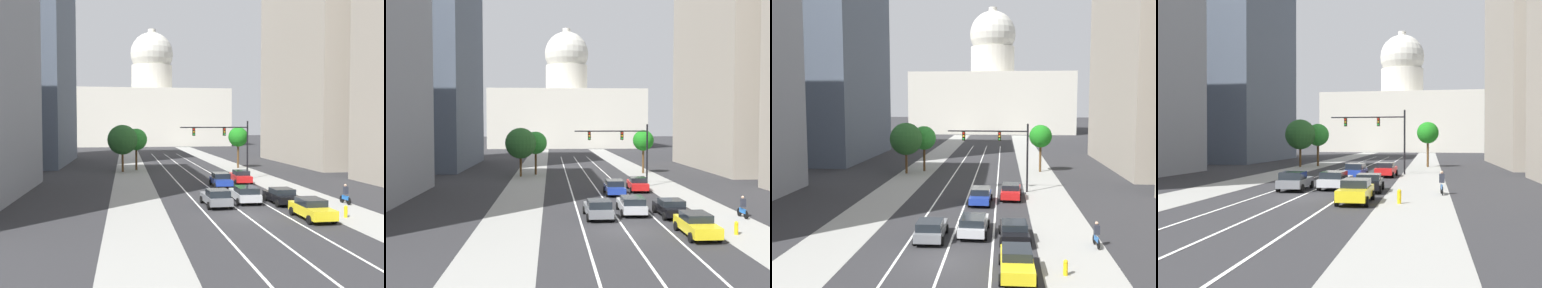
% 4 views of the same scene
% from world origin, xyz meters
% --- Properties ---
extents(ground_plane, '(400.00, 400.00, 0.00)m').
position_xyz_m(ground_plane, '(0.00, 40.00, 0.00)').
color(ground_plane, '#2B2B2D').
extents(sidewalk_left, '(4.56, 130.00, 0.01)m').
position_xyz_m(sidewalk_left, '(-8.09, 35.00, 0.01)').
color(sidewalk_left, gray).
rests_on(sidewalk_left, ground).
extents(sidewalk_right, '(4.56, 130.00, 0.01)m').
position_xyz_m(sidewalk_right, '(8.09, 35.00, 0.01)').
color(sidewalk_right, gray).
rests_on(sidewalk_right, ground).
extents(lane_stripe_left, '(0.16, 90.00, 0.01)m').
position_xyz_m(lane_stripe_left, '(-2.91, 25.00, 0.01)').
color(lane_stripe_left, white).
rests_on(lane_stripe_left, ground).
extents(lane_stripe_center, '(0.16, 90.00, 0.01)m').
position_xyz_m(lane_stripe_center, '(0.00, 25.00, 0.01)').
color(lane_stripe_center, white).
rests_on(lane_stripe_center, ground).
extents(lane_stripe_right, '(0.16, 90.00, 0.01)m').
position_xyz_m(lane_stripe_right, '(2.91, 25.00, 0.01)').
color(lane_stripe_right, white).
rests_on(lane_stripe_right, ground).
extents(office_tower_far_left, '(19.59, 26.68, 37.76)m').
position_xyz_m(office_tower_far_left, '(-28.29, 48.34, 18.91)').
color(office_tower_far_left, '#4C5666').
rests_on(office_tower_far_left, ground).
extents(office_tower_far_right, '(16.10, 30.00, 35.30)m').
position_xyz_m(office_tower_far_right, '(26.60, 41.50, 17.69)').
color(office_tower_far_right, '#9E9384').
rests_on(office_tower_far_right, ground).
extents(capitol_building, '(48.11, 26.57, 38.37)m').
position_xyz_m(capitol_building, '(0.00, 115.50, 11.96)').
color(capitol_building, beige).
rests_on(capitol_building, ground).
extents(car_blue, '(2.16, 4.47, 1.52)m').
position_xyz_m(car_blue, '(1.45, 15.58, 0.80)').
color(car_blue, '#1E389E').
rests_on(car_blue, ground).
extents(car_red, '(2.21, 4.84, 1.52)m').
position_xyz_m(car_red, '(4.36, 18.07, 0.79)').
color(car_red, red).
rests_on(car_red, ground).
extents(car_black, '(2.22, 4.41, 1.37)m').
position_xyz_m(car_black, '(4.36, 4.54, 0.72)').
color(car_black, black).
rests_on(car_black, ground).
extents(car_gray, '(2.17, 4.44, 1.50)m').
position_xyz_m(car_gray, '(-1.45, 4.21, 0.77)').
color(car_gray, slate).
rests_on(car_gray, ground).
extents(car_silver, '(2.22, 4.76, 1.45)m').
position_xyz_m(car_silver, '(1.45, 5.76, 0.77)').
color(car_silver, '#B2B5BA').
rests_on(car_silver, ground).
extents(car_yellow, '(2.05, 4.61, 1.50)m').
position_xyz_m(car_yellow, '(4.36, -1.66, 0.78)').
color(car_yellow, yellow).
rests_on(car_yellow, ground).
extents(traffic_signal_mast, '(8.58, 0.39, 7.30)m').
position_xyz_m(traffic_signal_mast, '(3.49, 21.40, 5.10)').
color(traffic_signal_mast, black).
rests_on(traffic_signal_mast, ground).
extents(fire_hydrant, '(0.26, 0.35, 0.91)m').
position_xyz_m(fire_hydrant, '(7.08, -1.53, 0.46)').
color(fire_hydrant, yellow).
rests_on(fire_hydrant, ground).
extents(cyclist, '(0.38, 1.70, 1.72)m').
position_xyz_m(cyclist, '(9.80, 3.64, 0.85)').
color(cyclist, black).
rests_on(cyclist, ground).
extents(street_tree_far_right, '(3.09, 3.09, 6.45)m').
position_xyz_m(street_tree_far_right, '(8.61, 35.49, 4.86)').
color(street_tree_far_right, '#51381E').
rests_on(street_tree_far_right, ground).
extents(street_tree_mid_left, '(3.28, 3.28, 6.25)m').
position_xyz_m(street_tree_mid_left, '(-7.33, 34.63, 4.58)').
color(street_tree_mid_left, '#51381E').
rests_on(street_tree_mid_left, ground).
extents(street_tree_near_left, '(4.31, 4.31, 6.81)m').
position_xyz_m(street_tree_near_left, '(-9.35, 32.35, 4.65)').
color(street_tree_near_left, '#51381E').
rests_on(street_tree_near_left, ground).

